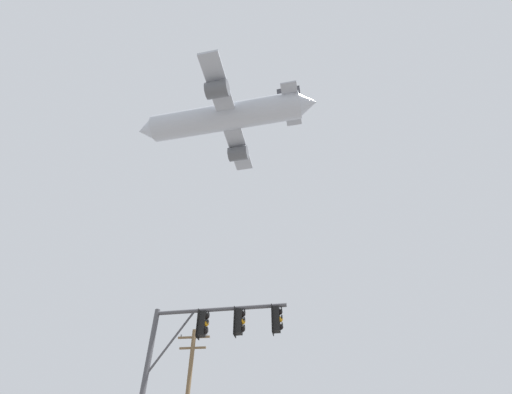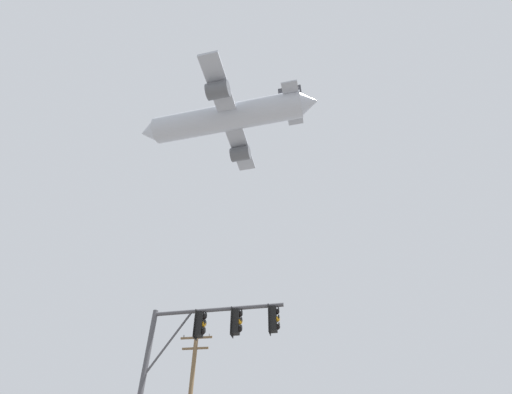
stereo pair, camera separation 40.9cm
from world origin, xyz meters
name	(u,v)px [view 2 (the right image)]	position (x,y,z in m)	size (l,w,h in m)	color
signal_pole_near	(199,350)	(-2.57, 8.20, 5.18)	(5.18, 0.61, 6.77)	#4C4C51
airplane	(226,118)	(-5.38, 19.77, 33.78)	(20.91, 16.16, 5.70)	#B7BCC6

